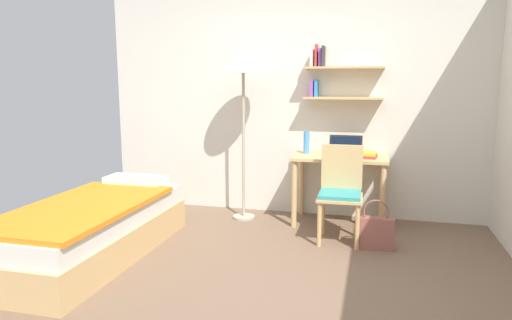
{
  "coord_description": "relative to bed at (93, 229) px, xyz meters",
  "views": [
    {
      "loc": [
        0.82,
        -3.07,
        1.48
      ],
      "look_at": [
        -0.1,
        0.51,
        0.85
      ],
      "focal_mm": 32.45,
      "sensor_mm": 36.0,
      "label": 1
    }
  ],
  "objects": [
    {
      "name": "bed",
      "position": [
        0.0,
        0.0,
        0.0
      ],
      "size": [
        0.87,
        1.99,
        0.54
      ],
      "color": "tan",
      "rests_on": "ground_plane"
    },
    {
      "name": "water_bottle",
      "position": [
        1.6,
        1.51,
        0.6
      ],
      "size": [
        0.06,
        0.06,
        0.24
      ],
      "primitive_type": "cylinder",
      "color": "#4C99DB",
      "rests_on": "desk"
    },
    {
      "name": "ground_plane",
      "position": [
        1.47,
        -0.25,
        -0.24
      ],
      "size": [
        5.28,
        5.28,
        0.0
      ],
      "primitive_type": "plane",
      "color": "brown"
    },
    {
      "name": "wall_back",
      "position": [
        1.48,
        1.77,
        1.07
      ],
      "size": [
        4.4,
        0.27,
        2.6
      ],
      "color": "silver",
      "rests_on": "ground_plane"
    },
    {
      "name": "laptop",
      "position": [
        2.01,
        1.49,
        0.54
      ],
      "size": [
        0.34,
        0.21,
        0.21
      ],
      "color": "black",
      "rests_on": "desk"
    },
    {
      "name": "standing_lamp",
      "position": [
        0.95,
        1.38,
        1.36
      ],
      "size": [
        0.44,
        0.44,
        1.79
      ],
      "color": "#B2A893",
      "rests_on": "ground_plane"
    },
    {
      "name": "desk",
      "position": [
        1.96,
        1.45,
        0.34
      ],
      "size": [
        0.96,
        0.57,
        0.72
      ],
      "color": "tan",
      "rests_on": "ground_plane"
    },
    {
      "name": "handbag",
      "position": [
        2.34,
        0.78,
        -0.08
      ],
      "size": [
        0.33,
        0.11,
        0.45
      ],
      "color": "#99564C",
      "rests_on": "ground_plane"
    },
    {
      "name": "desk_chair",
      "position": [
        2.01,
        0.94,
        0.24
      ],
      "size": [
        0.41,
        0.42,
        0.89
      ],
      "color": "tan",
      "rests_on": "ground_plane"
    },
    {
      "name": "book_stack",
      "position": [
        2.25,
        1.4,
        0.51
      ],
      "size": [
        0.19,
        0.23,
        0.06
      ],
      "color": "#D13D38",
      "rests_on": "desk"
    }
  ]
}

